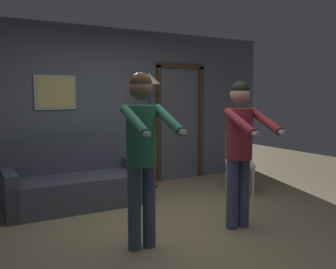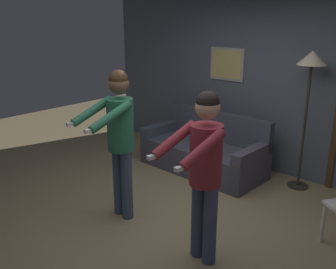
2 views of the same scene
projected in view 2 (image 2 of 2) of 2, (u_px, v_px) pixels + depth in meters
The scene contains 6 objects.
ground_plane at pixel (171, 224), 4.32m from camera, with size 12.00×12.00×0.00m, color #95835C.
back_wall_assembly at pixel (273, 86), 5.52m from camera, with size 6.40×0.10×2.60m.
couch at pixel (204, 152), 5.79m from camera, with size 1.93×0.91×0.87m.
torchiere_lamp at pixel (311, 72), 4.79m from camera, with size 0.38×0.38×1.88m.
person_standing_left at pixel (119, 131), 4.19m from camera, with size 0.47×0.73×1.75m.
person_standing_right at pixel (204, 163), 3.40m from camera, with size 0.48×0.71×1.69m.
Camera 2 is at (2.50, -2.85, 2.31)m, focal length 40.00 mm.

